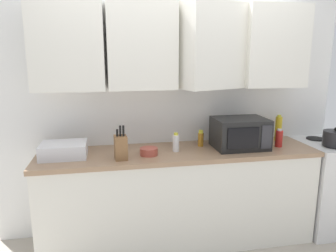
# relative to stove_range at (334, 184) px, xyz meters

# --- Properties ---
(wall_back_with_cabinets) EXTENTS (3.39, 0.53, 2.60)m
(wall_back_with_cabinets) POSITION_rel_stove_range_xyz_m (-1.64, 0.25, 1.13)
(wall_back_with_cabinets) COLOR white
(wall_back_with_cabinets) RESTS_ON ground_plane
(counter_run) EXTENTS (2.52, 0.63, 0.90)m
(counter_run) POSITION_rel_stove_range_xyz_m (-1.64, 0.02, -0.00)
(counter_run) COLOR white
(counter_run) RESTS_ON ground_plane
(stove_range) EXTENTS (0.76, 0.64, 0.91)m
(stove_range) POSITION_rel_stove_range_xyz_m (0.00, 0.00, 0.00)
(stove_range) COLOR silver
(stove_range) RESTS_ON ground_plane
(kettle) EXTENTS (0.22, 0.22, 0.18)m
(kettle) POSITION_rel_stove_range_xyz_m (-0.17, -0.14, 0.53)
(kettle) COLOR black
(kettle) RESTS_ON stove_range
(microwave) EXTENTS (0.48, 0.37, 0.28)m
(microwave) POSITION_rel_stove_range_xyz_m (-1.07, 0.00, 0.59)
(microwave) COLOR black
(microwave) RESTS_ON counter_run
(dish_rack) EXTENTS (0.38, 0.30, 0.12)m
(dish_rack) POSITION_rel_stove_range_xyz_m (-2.65, 0.02, 0.51)
(dish_rack) COLOR silver
(dish_rack) RESTS_ON counter_run
(knife_block) EXTENTS (0.11, 0.13, 0.29)m
(knife_block) POSITION_rel_stove_range_xyz_m (-2.17, -0.14, 0.55)
(knife_block) COLOR brown
(knife_block) RESTS_ON counter_run
(bottle_red_sauce) EXTENTS (0.07, 0.07, 0.17)m
(bottle_red_sauce) POSITION_rel_stove_range_xyz_m (-0.69, -0.04, 0.53)
(bottle_red_sauce) COLOR red
(bottle_red_sauce) RESTS_ON counter_run
(bottle_white_jar) EXTENTS (0.06, 0.06, 0.17)m
(bottle_white_jar) POSITION_rel_stove_range_xyz_m (-1.68, -0.01, 0.53)
(bottle_white_jar) COLOR white
(bottle_white_jar) RESTS_ON counter_run
(bottle_amber_vinegar) EXTENTS (0.05, 0.05, 0.16)m
(bottle_amber_vinegar) POSITION_rel_stove_range_xyz_m (-1.41, 0.12, 0.52)
(bottle_amber_vinegar) COLOR #AD701E
(bottle_amber_vinegar) RESTS_ON counter_run
(bottle_yellow_mustard) EXTENTS (0.07, 0.07, 0.26)m
(bottle_yellow_mustard) POSITION_rel_stove_range_xyz_m (-0.58, 0.17, 0.57)
(bottle_yellow_mustard) COLOR gold
(bottle_yellow_mustard) RESTS_ON counter_run
(bowl_ceramic_small) EXTENTS (0.16, 0.16, 0.06)m
(bowl_ceramic_small) POSITION_rel_stove_range_xyz_m (-1.93, -0.06, 0.48)
(bowl_ceramic_small) COLOR #B24C3D
(bowl_ceramic_small) RESTS_ON counter_run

